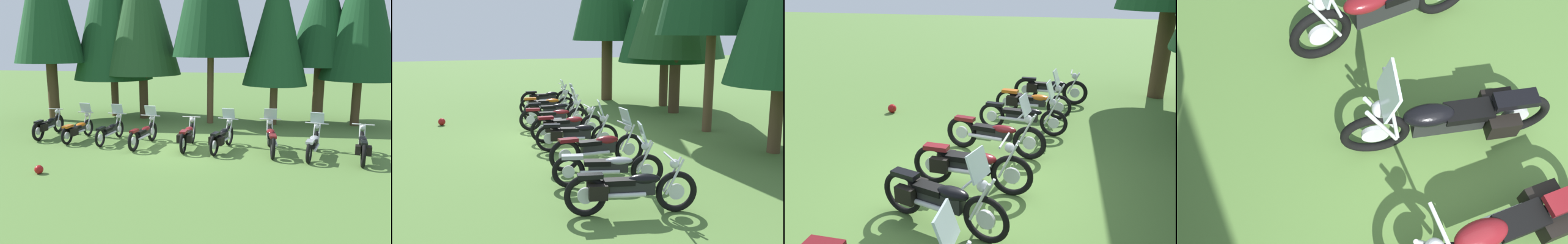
{
  "view_description": "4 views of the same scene",
  "coord_description": "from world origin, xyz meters",
  "views": [
    {
      "loc": [
        2.56,
        -12.85,
        3.49
      ],
      "look_at": [
        0.4,
        -0.12,
        0.95
      ],
      "focal_mm": 35.22,
      "sensor_mm": 36.0,
      "label": 1
    },
    {
      "loc": [
        12.73,
        -3.8,
        3.17
      ],
      "look_at": [
        1.55,
        0.07,
        0.83
      ],
      "focal_mm": 42.23,
      "sensor_mm": 36.0,
      "label": 2
    },
    {
      "loc": [
        5.91,
        1.68,
        3.44
      ],
      "look_at": [
        -1.47,
        -0.33,
        0.7
      ],
      "focal_mm": 35.12,
      "sensor_mm": 36.0,
      "label": 3
    },
    {
      "loc": [
        -0.43,
        1.39,
        4.66
      ],
      "look_at": [
        1.51,
        0.58,
        0.64
      ],
      "focal_mm": 42.61,
      "sensor_mm": 36.0,
      "label": 4
    }
  ],
  "objects": [
    {
      "name": "motorcycle_5",
      "position": [
        1.32,
        -0.19,
        0.48
      ],
      "size": [
        0.91,
        2.17,
        1.37
      ],
      "rotation": [
        0.0,
        0.0,
        1.32
      ],
      "color": "black",
      "rests_on": "ground_plane"
    },
    {
      "name": "motorcycle_4",
      "position": [
        0.12,
        -0.1,
        0.47
      ],
      "size": [
        0.66,
        2.21,
        1.03
      ],
      "rotation": [
        0.0,
        0.0,
        1.54
      ],
      "color": "black",
      "rests_on": "ground_plane"
    },
    {
      "name": "motorcycle_6",
      "position": [
        2.96,
        -0.14,
        0.49
      ],
      "size": [
        0.74,
        2.4,
        1.39
      ],
      "rotation": [
        0.0,
        0.0,
        1.62
      ],
      "color": "black",
      "rests_on": "ground_plane"
    }
  ]
}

